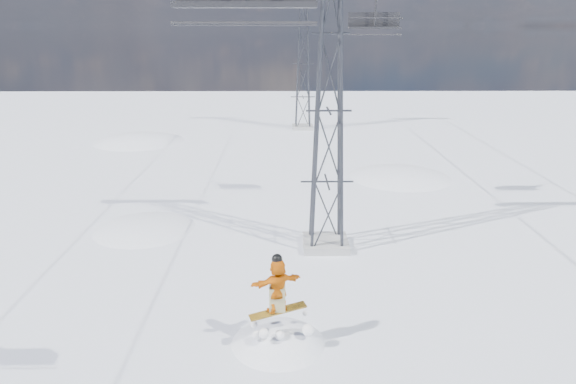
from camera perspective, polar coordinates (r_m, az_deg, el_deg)
ground at (r=13.92m, az=3.47°, el=-19.65°), size 120.00×120.00×0.00m
snow_terrain at (r=37.16m, az=-6.59°, el=-11.28°), size 39.00×37.00×22.00m
lift_tower_near at (r=19.31m, az=4.55°, el=8.90°), size 5.20×1.80×11.43m
lift_tower_far at (r=44.13m, az=1.70°, el=14.02°), size 5.20×1.80×11.43m
lift_chair_mid at (r=23.21m, az=9.59°, el=18.13°), size 2.21×0.64×2.74m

